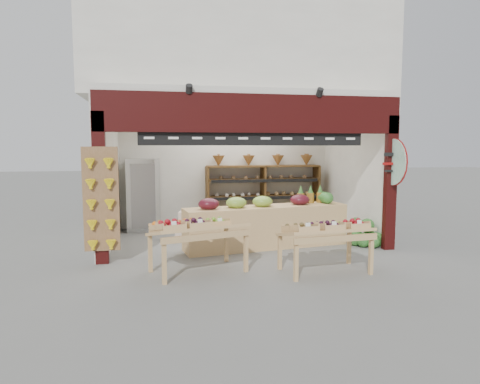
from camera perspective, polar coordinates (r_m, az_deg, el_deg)
name	(u,v)px	position (r m, az deg, el deg)	size (l,w,h in m)	color
ground	(243,243)	(9.15, 0.46, -6.88)	(60.00, 60.00, 0.00)	slate
shop_structure	(230,68)	(10.67, -1.32, 16.15)	(6.36, 5.12, 5.40)	silver
banana_board	(101,201)	(7.68, -18.06, -1.20)	(0.60, 0.15, 1.80)	#8F6441
gift_sign	(394,162)	(8.85, 19.80, 3.77)	(0.04, 0.93, 0.92)	#C2F4DB
back_shelving	(263,183)	(11.07, 3.12, 1.15)	(2.96, 0.49, 1.83)	brown
refrigerator	(144,195)	(10.66, -12.72, -0.38)	(0.69, 0.69, 1.76)	silver
cardboard_stack	(197,230)	(9.46, -5.77, -5.04)	(1.03, 0.74, 0.64)	silver
mid_counter	(266,225)	(8.75, 3.49, -4.39)	(3.44, 1.17, 1.07)	tan
display_table_left	(191,227)	(6.98, -6.49, -4.71)	(1.69, 1.24, 0.97)	tan
display_table_right	(325,229)	(7.10, 11.26, -4.85)	(1.48, 0.91, 0.93)	tan
watermelon_pile	(365,235)	(9.30, 16.31, -5.55)	(0.72, 0.74, 0.56)	#1B511B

